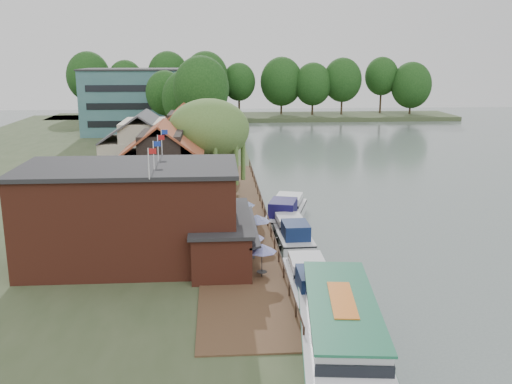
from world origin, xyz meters
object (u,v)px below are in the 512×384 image
object	(u,v)px
hotel_block	(151,101)
tour_boat	(343,335)
cruiser_1	(292,230)
umbrella_0	(262,260)
willow	(209,148)
cruiser_2	(286,208)
cottage_b	(144,150)
cottage_c	(183,138)
swan	(377,354)
pub	(158,214)
umbrella_4	(244,212)
umbrella_1	(250,247)
cottage_a	(163,166)
cruiser_0	(311,278)
umbrella_2	(257,229)
umbrella_3	(235,217)

from	to	relation	value
hotel_block	tour_boat	size ratio (longest dim) A/B	1.63
cruiser_1	umbrella_0	bearing A→B (deg)	-110.14
willow	cruiser_2	distance (m)	11.25
hotel_block	cottage_b	bearing A→B (deg)	-85.03
cottage_c	umbrella_0	distance (m)	38.56
cottage_c	swan	bearing A→B (deg)	-74.84
pub	cruiser_2	size ratio (longest dim) A/B	1.91
tour_boat	pub	bearing A→B (deg)	134.89
umbrella_4	cruiser_1	bearing A→B (deg)	-23.38
pub	cottage_c	distance (m)	34.01
umbrella_1	pub	bearing A→B (deg)	172.45
pub	tour_boat	world-z (taller)	pub
cottage_a	umbrella_0	world-z (taller)	cottage_a
tour_boat	cottage_b	bearing A→B (deg)	117.36
cottage_c	cruiser_0	size ratio (longest dim) A/B	0.85
pub	hotel_block	distance (m)	71.49
cottage_c	cruiser_1	distance (m)	29.68
umbrella_0	cottage_a	bearing A→B (deg)	113.68
umbrella_0	cruiser_2	xyz separation A→B (m)	(3.73, 16.94, -1.01)
cottage_c	umbrella_1	distance (m)	35.62
cottage_a	tour_boat	world-z (taller)	cottage_a
umbrella_1	umbrella_4	size ratio (longest dim) A/B	1.00
willow	umbrella_2	distance (m)	17.49
cottage_a	cruiser_1	distance (m)	14.96
umbrella_3	umbrella_4	distance (m)	1.74
pub	umbrella_1	xyz separation A→B (m)	(6.62, -0.88, -2.36)
umbrella_1	cruiser_2	world-z (taller)	umbrella_1
pub	umbrella_3	distance (m)	9.26
cottage_a	tour_boat	bearing A→B (deg)	-67.70
umbrella_4	umbrella_1	bearing A→B (deg)	-89.73
cruiser_0	cruiser_1	distance (m)	11.12
pub	cruiser_0	size ratio (longest dim) A/B	1.99
umbrella_1	cottage_b	bearing A→B (deg)	112.32
umbrella_2	umbrella_3	world-z (taller)	same
umbrella_3	cruiser_1	bearing A→B (deg)	-2.91
umbrella_2	umbrella_4	bearing A→B (deg)	99.35
cottage_b	umbrella_2	xyz separation A→B (m)	(11.40, -21.59, -2.96)
cottage_a	swan	bearing A→B (deg)	-63.84
umbrella_3	swan	xyz separation A→B (m)	(6.97, -19.78, -2.07)
willow	umbrella_0	world-z (taller)	willow
cottage_a	swan	size ratio (longest dim) A/B	19.55
pub	cruiser_1	bearing A→B (deg)	31.76
willow	umbrella_0	bearing A→B (deg)	-81.09
umbrella_4	cruiser_0	distance (m)	13.51
umbrella_2	cruiser_0	distance (m)	8.56
swan	cruiser_2	bearing A→B (deg)	93.84
umbrella_0	cruiser_2	world-z (taller)	umbrella_0
cottage_a	cruiser_2	bearing A→B (deg)	-8.65
cottage_c	willow	world-z (taller)	willow
cottage_a	umbrella_4	size ratio (longest dim) A/B	3.62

